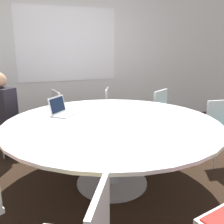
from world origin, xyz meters
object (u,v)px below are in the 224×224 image
(chair_7, at_px, (167,113))
(laptop, at_px, (61,110))
(chair_8, at_px, (115,109))
(person_0, at_px, (3,110))
(chair_9, at_px, (65,112))

(chair_7, distance_m, laptop, 1.79)
(chair_7, relative_size, chair_8, 1.00)
(chair_8, xyz_separation_m, person_0, (-1.72, -0.30, 0.20))
(chair_7, relative_size, laptop, 2.34)
(chair_8, height_order, laptop, laptop)
(chair_8, height_order, chair_9, same)
(chair_9, bearing_deg, person_0, -72.59)
(chair_7, distance_m, person_0, 2.41)
(person_0, distance_m, laptop, 0.94)
(chair_7, xyz_separation_m, chair_9, (-1.51, 0.65, 0.00))
(chair_7, xyz_separation_m, chair_8, (-0.67, 0.55, 0.00))
(person_0, bearing_deg, chair_7, 37.77)
(chair_9, distance_m, laptop, 1.12)
(person_0, bearing_deg, chair_8, 53.68)
(chair_7, height_order, laptop, laptop)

